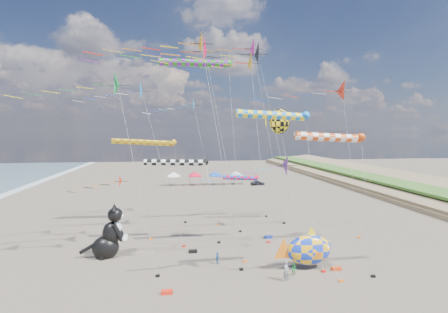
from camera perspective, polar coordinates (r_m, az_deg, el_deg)
ground at (r=27.15m, az=5.97°, el=-24.00°), size 260.00×260.00×0.00m
delta_kite_0 at (r=33.57m, az=-5.79°, el=16.45°), size 15.04×2.77×21.62m
delta_kite_1 at (r=31.75m, az=-4.50°, el=17.14°), size 11.68×2.15×21.39m
delta_kite_2 at (r=31.35m, az=-20.17°, el=10.96°), size 12.71×2.44×18.17m
delta_kite_3 at (r=28.72m, az=9.80°, el=-2.15°), size 10.88×1.96×11.01m
delta_kite_4 at (r=42.37m, az=-17.92°, el=-4.49°), size 9.03×1.62×7.84m
delta_kite_5 at (r=38.60m, az=-13.99°, el=9.96°), size 10.55×2.11×18.18m
delta_kite_6 at (r=46.83m, az=-6.34°, el=8.19°), size 10.10×2.04×17.52m
delta_kite_7 at (r=48.32m, az=3.32°, el=16.97°), size 17.61×2.80×25.28m
delta_kite_8 at (r=43.01m, az=17.85°, el=9.92°), size 12.43×2.68×18.91m
delta_kite_9 at (r=39.74m, az=3.05°, el=15.01°), size 10.43×2.42×21.82m
delta_kite_10 at (r=40.46m, az=5.85°, el=16.25°), size 15.02×2.68×22.96m
windsock_0 at (r=48.77m, az=-12.59°, el=2.23°), size 9.95×0.75×11.74m
windsock_1 at (r=36.44m, az=8.37°, el=6.61°), size 9.13×0.87×14.91m
windsock_2 at (r=43.95m, az=-4.27°, el=14.89°), size 10.15×0.93×21.58m
windsock_3 at (r=51.75m, az=3.03°, el=-3.54°), size 6.69×0.66×6.33m
windsock_4 at (r=30.62m, az=17.28°, el=2.88°), size 7.58×0.72×12.68m
windsock_5 at (r=39.14m, az=-7.43°, el=-1.05°), size 8.45×0.70×9.72m
angelfish_kite at (r=37.69m, az=8.79°, el=5.49°), size 3.74×3.02×15.18m
cat_inflatable at (r=38.08m, az=-18.38°, el=-11.45°), size 4.13×2.22×5.45m
fish_inflatable at (r=34.52m, az=13.65°, el=-14.58°), size 5.75×2.07×4.01m
person_adult at (r=31.86m, az=10.11°, el=-17.90°), size 0.76×0.75×1.77m
child_green at (r=33.22m, az=11.37°, el=-17.64°), size 0.60×0.52×1.06m
child_blue at (r=35.15m, az=-1.09°, el=-16.24°), size 0.57×0.72×1.15m
kite_bag_0 at (r=43.36m, az=7.27°, el=-12.90°), size 0.90×0.44×0.30m
kite_bag_1 at (r=38.36m, az=-5.11°, el=-15.17°), size 0.90×0.44×0.30m
kite_bag_2 at (r=35.40m, az=17.86°, el=-17.02°), size 0.90×0.44×0.30m
kite_bag_3 at (r=29.82m, az=-9.29°, el=-21.02°), size 0.90×0.44×0.30m
tent_row at (r=84.11m, az=-3.07°, el=-2.55°), size 19.20×4.20×3.80m
parked_car at (r=84.50m, az=5.51°, el=-4.29°), size 3.44×1.45×1.16m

